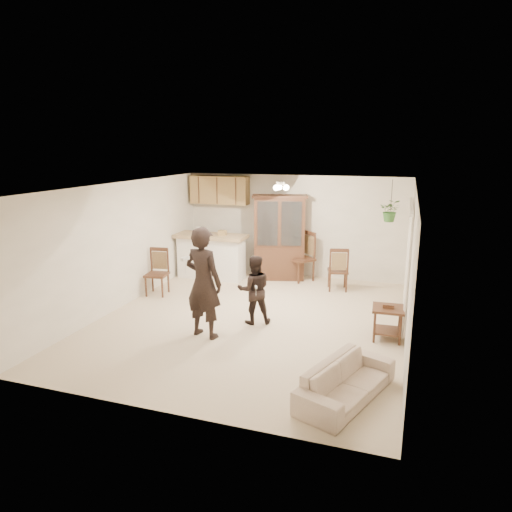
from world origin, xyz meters
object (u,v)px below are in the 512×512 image
(china_hutch, at_px, (279,238))
(chair_bar, at_px, (157,282))
(chair_hutch_right, at_px, (338,278))
(adult, at_px, (203,286))
(chair_hutch_left, at_px, (301,267))
(side_table, at_px, (387,323))
(sofa, at_px, (347,372))
(child, at_px, (254,288))

(china_hutch, distance_m, chair_bar, 3.09)
(chair_hutch_right, bearing_deg, adult, 48.88)
(chair_hutch_left, bearing_deg, adult, -60.69)
(china_hutch, relative_size, side_table, 3.29)
(sofa, height_order, adult, adult)
(chair_hutch_left, bearing_deg, child, -52.47)
(chair_hutch_left, bearing_deg, sofa, -29.38)
(adult, xyz_separation_m, chair_bar, (-1.93, 1.74, -0.61))
(china_hutch, bearing_deg, child, -98.63)
(adult, xyz_separation_m, china_hutch, (0.28, 3.77, 0.11))
(sofa, relative_size, chair_bar, 1.84)
(chair_bar, height_order, chair_hutch_right, chair_bar)
(adult, distance_m, side_table, 3.15)
(child, relative_size, chair_hutch_right, 1.35)
(chair_hutch_right, bearing_deg, sofa, 86.94)
(child, distance_m, side_table, 2.39)
(chair_hutch_right, bearing_deg, chair_hutch_left, -39.68)
(chair_hutch_left, height_order, chair_hutch_right, chair_hutch_left)
(china_hutch, xyz_separation_m, side_table, (2.70, -2.93, -0.72))
(side_table, bearing_deg, chair_hutch_right, 115.90)
(adult, distance_m, chair_bar, 2.67)
(child, distance_m, chair_hutch_left, 2.99)
(chair_bar, bearing_deg, china_hutch, 34.52)
(china_hutch, bearing_deg, chair_hutch_right, -32.17)
(side_table, bearing_deg, chair_bar, 169.71)
(chair_hutch_right, bearing_deg, side_table, 102.96)
(china_hutch, distance_m, chair_hutch_left, 0.87)
(adult, xyz_separation_m, child, (0.62, 0.84, -0.22))
(child, relative_size, china_hutch, 0.66)
(chair_hutch_left, xyz_separation_m, chair_hutch_right, (0.96, -0.48, -0.05))
(chair_bar, bearing_deg, child, -27.64)
(china_hutch, relative_size, chair_hutch_left, 1.73)
(adult, xyz_separation_m, chair_hutch_right, (1.78, 3.32, -0.62))
(side_table, height_order, chair_hutch_left, chair_hutch_left)
(adult, distance_m, china_hutch, 3.79)
(china_hutch, height_order, side_table, china_hutch)
(chair_bar, bearing_deg, side_table, -18.54)
(child, height_order, china_hutch, china_hutch)
(china_hutch, height_order, chair_hutch_left, china_hutch)
(china_hutch, bearing_deg, chair_hutch_left, -12.49)
(sofa, xyz_separation_m, side_table, (0.41, 2.09, -0.07))
(child, xyz_separation_m, chair_bar, (-2.54, 0.89, -0.39))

